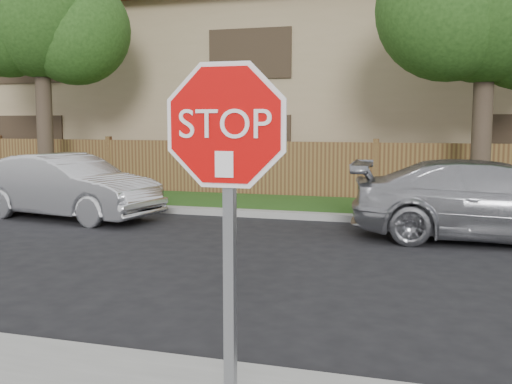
% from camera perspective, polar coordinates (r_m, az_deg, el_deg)
% --- Properties ---
extents(ground, '(90.00, 90.00, 0.00)m').
position_cam_1_polar(ground, '(5.42, -1.32, -16.86)').
color(ground, black).
rests_on(ground, ground).
extents(far_curb, '(70.00, 0.30, 0.15)m').
position_cam_1_polar(far_curb, '(13.13, 9.84, -2.49)').
color(far_curb, gray).
rests_on(far_curb, ground).
extents(grass_strip, '(70.00, 3.00, 0.12)m').
position_cam_1_polar(grass_strip, '(14.75, 10.63, -1.55)').
color(grass_strip, '#1E4714').
rests_on(grass_strip, ground).
extents(fence, '(70.00, 0.12, 1.60)m').
position_cam_1_polar(fence, '(16.25, 11.31, 1.83)').
color(fence, '#51321C').
rests_on(fence, ground).
extents(apartment_building, '(35.20, 9.20, 7.20)m').
position_cam_1_polar(apartment_building, '(21.81, 12.94, 10.20)').
color(apartment_building, '#9D8761').
rests_on(apartment_building, ground).
extents(tree_left, '(4.80, 3.90, 7.78)m').
position_cam_1_polar(tree_left, '(18.01, -20.10, 16.15)').
color(tree_left, '#382B21').
rests_on(tree_left, ground).
extents(stop_sign, '(1.01, 0.13, 2.55)m').
position_cam_1_polar(stop_sign, '(3.45, -2.79, 1.04)').
color(stop_sign, gray).
rests_on(stop_sign, sidewalk_near).
extents(sedan_left, '(4.57, 2.24, 1.44)m').
position_cam_1_polar(sedan_left, '(13.95, -17.54, 0.51)').
color(sedan_left, silver).
rests_on(sedan_left, ground).
extents(sedan_right, '(5.13, 2.30, 1.46)m').
position_cam_1_polar(sedan_right, '(11.65, 21.57, -0.79)').
color(sedan_right, '#A2A3A9').
rests_on(sedan_right, ground).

